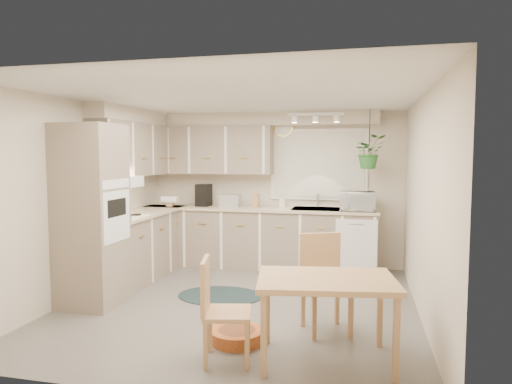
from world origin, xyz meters
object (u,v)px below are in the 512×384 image
chair_left (227,310)px  braided_rug (220,296)px  chair_back (326,284)px  microwave (357,199)px  pet_bed (237,336)px  dining_table (326,319)px

chair_left → braided_rug: (-0.60, 1.69, -0.43)m
chair_back → chair_left: bearing=23.3°
chair_back → microwave: microwave is taller
chair_left → braided_rug: size_ratio=0.83×
chair_back → pet_bed: (-0.79, -0.43, -0.42)m
braided_rug → dining_table: bearing=-46.7°
chair_back → dining_table: bearing=70.2°
pet_bed → chair_back: bearing=28.6°
dining_table → microwave: microwave is taller
chair_left → chair_back: chair_back is taller
dining_table → pet_bed: bearing=166.1°
braided_rug → pet_bed: (0.57, -1.29, 0.05)m
dining_table → chair_left: chair_left is taller
chair_left → braided_rug: 1.84m
chair_left → pet_bed: 0.55m
dining_table → chair_back: bearing=94.1°
dining_table → pet_bed: dining_table is taller
dining_table → chair_left: size_ratio=1.30×
dining_table → pet_bed: (-0.84, 0.21, -0.30)m
dining_table → chair_back: 0.65m
chair_back → braided_rug: 1.68m
dining_table → chair_back: (-0.05, 0.64, 0.12)m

